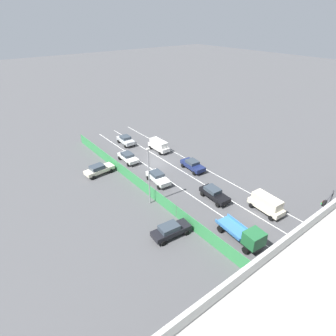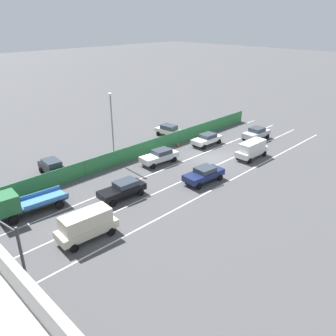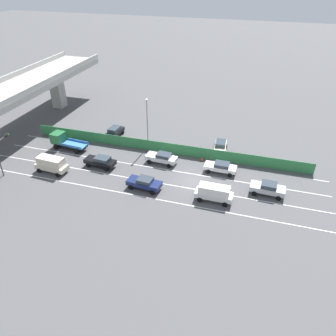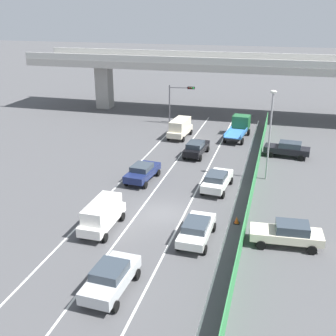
{
  "view_description": "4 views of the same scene",
  "coord_description": "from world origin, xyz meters",
  "px_view_note": "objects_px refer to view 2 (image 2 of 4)",
  "views": [
    {
      "loc": [
        24.7,
        35.38,
        22.69
      ],
      "look_at": [
        1.9,
        6.02,
        2.23
      ],
      "focal_mm": 30.26,
      "sensor_mm": 36.0,
      "label": 1
    },
    {
      "loc": [
        -23.55,
        31.17,
        15.87
      ],
      "look_at": [
        -0.87,
        8.4,
        1.6
      ],
      "focal_mm": 36.69,
      "sensor_mm": 36.0,
      "label": 2
    },
    {
      "loc": [
        -36.41,
        -7.53,
        25.56
      ],
      "look_at": [
        0.99,
        3.8,
        0.84
      ],
      "focal_mm": 35.01,
      "sensor_mm": 36.0,
      "label": 3
    },
    {
      "loc": [
        8.14,
        -27.84,
        14.87
      ],
      "look_at": [
        -0.61,
        4.13,
        2.12
      ],
      "focal_mm": 44.96,
      "sensor_mm": 36.0,
      "label": 4
    }
  ],
  "objects_px": {
    "car_van_white": "(252,149)",
    "street_lamp": "(112,122)",
    "car_hatchback_white": "(160,156)",
    "traffic_light": "(9,242)",
    "flatbed_truck_blue": "(19,203)",
    "parked_sedan_dark": "(53,167)",
    "car_van_cream": "(86,224)",
    "parked_sedan_cream": "(170,130)",
    "car_sedan_black": "(123,189)",
    "car_sedan_silver": "(256,133)",
    "car_sedan_white": "(207,139)",
    "traffic_cone": "(178,144)",
    "car_sedan_navy": "(204,174)"
  },
  "relations": [
    {
      "from": "car_van_white",
      "to": "street_lamp",
      "type": "relative_size",
      "value": 0.57
    },
    {
      "from": "car_van_cream",
      "to": "street_lamp",
      "type": "height_order",
      "value": "street_lamp"
    },
    {
      "from": "car_van_white",
      "to": "car_sedan_white",
      "type": "xyz_separation_m",
      "value": [
        6.76,
        0.22,
        -0.34
      ]
    },
    {
      "from": "car_hatchback_white",
      "to": "traffic_light",
      "type": "height_order",
      "value": "traffic_light"
    },
    {
      "from": "car_van_cream",
      "to": "car_van_white",
      "type": "bearing_deg",
      "value": -89.87
    },
    {
      "from": "car_van_cream",
      "to": "traffic_light",
      "type": "height_order",
      "value": "traffic_light"
    },
    {
      "from": "car_van_white",
      "to": "traffic_light",
      "type": "bearing_deg",
      "value": 93.52
    },
    {
      "from": "parked_sedan_cream",
      "to": "parked_sedan_dark",
      "type": "bearing_deg",
      "value": 90.43
    },
    {
      "from": "car_sedan_black",
      "to": "street_lamp",
      "type": "relative_size",
      "value": 0.57
    },
    {
      "from": "car_hatchback_white",
      "to": "parked_sedan_dark",
      "type": "distance_m",
      "value": 11.95
    },
    {
      "from": "parked_sedan_dark",
      "to": "traffic_light",
      "type": "bearing_deg",
      "value": 145.06
    },
    {
      "from": "car_hatchback_white",
      "to": "street_lamp",
      "type": "relative_size",
      "value": 0.58
    },
    {
      "from": "car_sedan_navy",
      "to": "parked_sedan_cream",
      "type": "relative_size",
      "value": 0.98
    },
    {
      "from": "car_hatchback_white",
      "to": "flatbed_truck_blue",
      "type": "bearing_deg",
      "value": 89.83
    },
    {
      "from": "car_van_white",
      "to": "street_lamp",
      "type": "distance_m",
      "value": 16.96
    },
    {
      "from": "car_hatchback_white",
      "to": "parked_sedan_dark",
      "type": "height_order",
      "value": "parked_sedan_dark"
    },
    {
      "from": "traffic_cone",
      "to": "car_sedan_white",
      "type": "bearing_deg",
      "value": -126.89
    },
    {
      "from": "parked_sedan_dark",
      "to": "car_sedan_black",
      "type": "bearing_deg",
      "value": -166.82
    },
    {
      "from": "traffic_cone",
      "to": "car_van_white",
      "type": "bearing_deg",
      "value": -159.72
    },
    {
      "from": "car_hatchback_white",
      "to": "car_sedan_white",
      "type": "bearing_deg",
      "value": -89.97
    },
    {
      "from": "car_sedan_black",
      "to": "parked_sedan_cream",
      "type": "height_order",
      "value": "parked_sedan_cream"
    },
    {
      "from": "parked_sedan_cream",
      "to": "parked_sedan_dark",
      "type": "xyz_separation_m",
      "value": [
        -0.14,
        18.22,
        0.01
      ]
    },
    {
      "from": "car_sedan_white",
      "to": "car_sedan_silver",
      "type": "height_order",
      "value": "car_sedan_silver"
    },
    {
      "from": "car_sedan_black",
      "to": "car_sedan_navy",
      "type": "xyz_separation_m",
      "value": [
        -3.31,
        -8.03,
        -0.01
      ]
    },
    {
      "from": "traffic_cone",
      "to": "parked_sedan_dark",
      "type": "bearing_deg",
      "value": 77.96
    },
    {
      "from": "car_van_cream",
      "to": "parked_sedan_dark",
      "type": "height_order",
      "value": "car_van_cream"
    },
    {
      "from": "street_lamp",
      "to": "car_sedan_navy",
      "type": "bearing_deg",
      "value": -162.64
    },
    {
      "from": "parked_sedan_cream",
      "to": "flatbed_truck_blue",
      "type": "bearing_deg",
      "value": 103.57
    },
    {
      "from": "car_sedan_black",
      "to": "car_hatchback_white",
      "type": "bearing_deg",
      "value": -66.72
    },
    {
      "from": "parked_sedan_dark",
      "to": "street_lamp",
      "type": "relative_size",
      "value": 0.58
    },
    {
      "from": "car_sedan_white",
      "to": "car_sedan_silver",
      "type": "xyz_separation_m",
      "value": [
        -3.45,
        -6.63,
        0.06
      ]
    },
    {
      "from": "car_sedan_black",
      "to": "car_sedan_silver",
      "type": "bearing_deg",
      "value": -89.74
    },
    {
      "from": "car_sedan_navy",
      "to": "car_sedan_white",
      "type": "xyz_separation_m",
      "value": [
        6.87,
        -9.0,
        -0.03
      ]
    },
    {
      "from": "car_sedan_white",
      "to": "traffic_cone",
      "type": "xyz_separation_m",
      "value": [
        2.36,
        3.15,
        -0.61
      ]
    },
    {
      "from": "car_sedan_white",
      "to": "traffic_light",
      "type": "xyz_separation_m",
      "value": [
        -8.57,
        29.25,
        2.84
      ]
    },
    {
      "from": "parked_sedan_cream",
      "to": "car_van_cream",
      "type": "bearing_deg",
      "value": 119.97
    },
    {
      "from": "car_sedan_black",
      "to": "traffic_cone",
      "type": "distance_m",
      "value": 15.1
    },
    {
      "from": "car_van_cream",
      "to": "parked_sedan_cream",
      "type": "height_order",
      "value": "car_van_cream"
    },
    {
      "from": "car_sedan_black",
      "to": "car_sedan_navy",
      "type": "bearing_deg",
      "value": -112.39
    },
    {
      "from": "car_sedan_navy",
      "to": "parked_sedan_cream",
      "type": "xyz_separation_m",
      "value": [
        12.8,
        -8.0,
        0.02
      ]
    },
    {
      "from": "car_sedan_silver",
      "to": "flatbed_truck_blue",
      "type": "xyz_separation_m",
      "value": [
        3.5,
        32.0,
        0.32
      ]
    },
    {
      "from": "traffic_light",
      "to": "parked_sedan_cream",
      "type": "bearing_deg",
      "value": -62.84
    },
    {
      "from": "car_sedan_white",
      "to": "parked_sedan_dark",
      "type": "distance_m",
      "value": 20.07
    },
    {
      "from": "flatbed_truck_blue",
      "to": "parked_sedan_dark",
      "type": "relative_size",
      "value": 1.27
    },
    {
      "from": "car_van_cream",
      "to": "car_sedan_navy",
      "type": "bearing_deg",
      "value": -90.23
    },
    {
      "from": "car_sedan_navy",
      "to": "car_sedan_silver",
      "type": "xyz_separation_m",
      "value": [
        3.41,
        -15.62,
        0.04
      ]
    },
    {
      "from": "car_van_white",
      "to": "traffic_light",
      "type": "height_order",
      "value": "traffic_light"
    },
    {
      "from": "car_sedan_navy",
      "to": "car_hatchback_white",
      "type": "bearing_deg",
      "value": -1.93
    },
    {
      "from": "car_van_white",
      "to": "car_sedan_silver",
      "type": "xyz_separation_m",
      "value": [
        3.3,
        -6.4,
        -0.27
      ]
    },
    {
      "from": "car_van_cream",
      "to": "car_van_white",
      "type": "relative_size",
      "value": 1.03
    }
  ]
}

